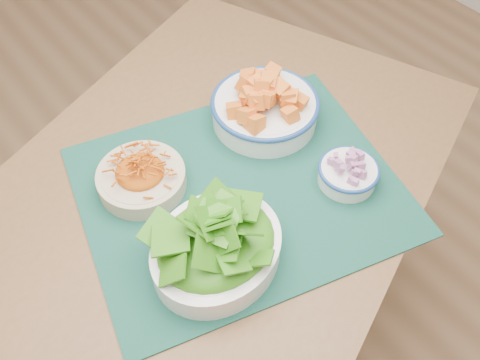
% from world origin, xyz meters
% --- Properties ---
extents(ground, '(4.00, 4.00, 0.00)m').
position_xyz_m(ground, '(0.00, 0.00, 0.00)').
color(ground, '#9D724C').
rests_on(ground, ground).
extents(table, '(1.40, 1.17, 0.75)m').
position_xyz_m(table, '(-0.35, -0.34, 0.65)').
color(table, brown).
rests_on(table, ground).
extents(placemat, '(0.72, 0.64, 0.00)m').
position_xyz_m(placemat, '(-0.28, -0.38, 0.75)').
color(placemat, '#0B3027').
rests_on(placemat, table).
extents(carrot_bowl, '(0.23, 0.23, 0.07)m').
position_xyz_m(carrot_bowl, '(-0.42, -0.26, 0.79)').
color(carrot_bowl, beige).
rests_on(carrot_bowl, placemat).
extents(squash_bowl, '(0.29, 0.29, 0.12)m').
position_xyz_m(squash_bowl, '(-0.12, -0.26, 0.81)').
color(squash_bowl, white).
rests_on(squash_bowl, placemat).
extents(lettuce_bowl, '(0.29, 0.26, 0.12)m').
position_xyz_m(lettuce_bowl, '(-0.41, -0.48, 0.81)').
color(lettuce_bowl, white).
rests_on(lettuce_bowl, placemat).
extents(onion_bowl, '(0.12, 0.12, 0.06)m').
position_xyz_m(onion_bowl, '(-0.10, -0.50, 0.78)').
color(onion_bowl, white).
rests_on(onion_bowl, placemat).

